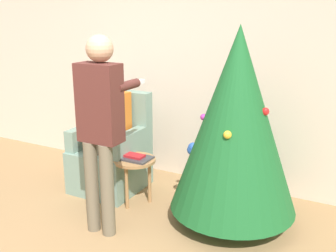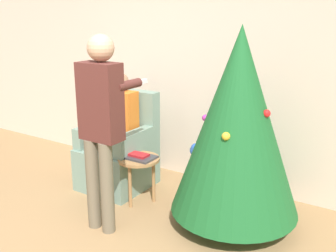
{
  "view_description": "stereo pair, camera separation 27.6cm",
  "coord_description": "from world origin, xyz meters",
  "px_view_note": "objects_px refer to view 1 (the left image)",
  "views": [
    {
      "loc": [
        1.98,
        -1.86,
        1.93
      ],
      "look_at": [
        0.45,
        1.04,
        0.98
      ],
      "focal_mm": 42.0,
      "sensor_mm": 36.0,
      "label": 1
    },
    {
      "loc": [
        2.22,
        -1.72,
        1.93
      ],
      "look_at": [
        0.45,
        1.04,
        0.98
      ],
      "focal_mm": 42.0,
      "sensor_mm": 36.0,
      "label": 2
    }
  ],
  "objects_px": {
    "side_stool": "(134,165)",
    "christmas_tree": "(236,121)",
    "person_standing": "(100,119)",
    "armchair": "(112,156)",
    "person_seated": "(109,127)"
  },
  "relations": [
    {
      "from": "side_stool",
      "to": "christmas_tree",
      "type": "bearing_deg",
      "value": 5.95
    },
    {
      "from": "person_standing",
      "to": "side_stool",
      "type": "relative_size",
      "value": 3.59
    },
    {
      "from": "armchair",
      "to": "person_seated",
      "type": "relative_size",
      "value": 0.83
    },
    {
      "from": "armchair",
      "to": "side_stool",
      "type": "height_order",
      "value": "armchair"
    },
    {
      "from": "person_seated",
      "to": "armchair",
      "type": "bearing_deg",
      "value": 90.0
    },
    {
      "from": "armchair",
      "to": "person_standing",
      "type": "relative_size",
      "value": 0.61
    },
    {
      "from": "armchair",
      "to": "christmas_tree",
      "type": "bearing_deg",
      "value": -4.62
    },
    {
      "from": "christmas_tree",
      "to": "person_seated",
      "type": "xyz_separation_m",
      "value": [
        -1.46,
        0.09,
        -0.28
      ]
    },
    {
      "from": "christmas_tree",
      "to": "side_stool",
      "type": "distance_m",
      "value": 1.18
    },
    {
      "from": "christmas_tree",
      "to": "person_seated",
      "type": "height_order",
      "value": "christmas_tree"
    },
    {
      "from": "christmas_tree",
      "to": "person_standing",
      "type": "bearing_deg",
      "value": -145.47
    },
    {
      "from": "person_seated",
      "to": "side_stool",
      "type": "height_order",
      "value": "person_seated"
    },
    {
      "from": "christmas_tree",
      "to": "person_standing",
      "type": "distance_m",
      "value": 1.19
    },
    {
      "from": "christmas_tree",
      "to": "armchair",
      "type": "xyz_separation_m",
      "value": [
        -1.46,
        0.12,
        -0.62
      ]
    },
    {
      "from": "christmas_tree",
      "to": "armchair",
      "type": "height_order",
      "value": "christmas_tree"
    }
  ]
}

